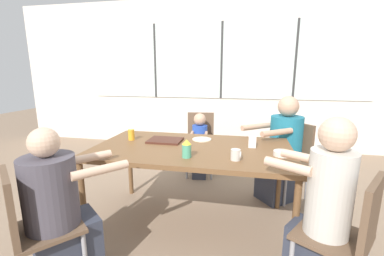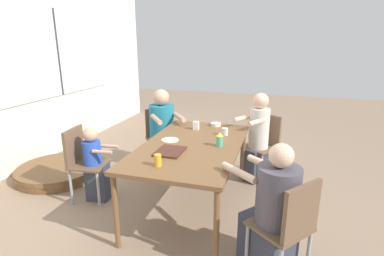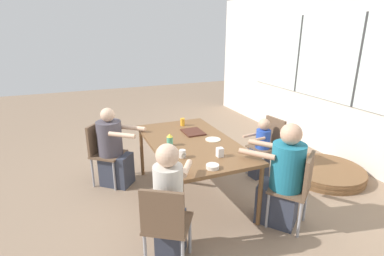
{
  "view_description": "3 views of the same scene",
  "coord_description": "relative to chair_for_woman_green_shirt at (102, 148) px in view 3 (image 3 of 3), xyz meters",
  "views": [
    {
      "loc": [
        0.47,
        -2.23,
        1.46
      ],
      "look_at": [
        0.0,
        0.0,
        0.96
      ],
      "focal_mm": 24.0,
      "sensor_mm": 36.0,
      "label": 1
    },
    {
      "loc": [
        -2.93,
        -0.87,
        1.85
      ],
      "look_at": [
        0.0,
        0.0,
        0.96
      ],
      "focal_mm": 28.0,
      "sensor_mm": 36.0,
      "label": 2
    },
    {
      "loc": [
        3.24,
        -1.33,
        2.13
      ],
      "look_at": [
        0.0,
        0.0,
        0.96
      ],
      "focal_mm": 28.0,
      "sensor_mm": 36.0,
      "label": 3
    }
  ],
  "objects": [
    {
      "name": "food_tray_dark",
      "position": [
        0.53,
        1.16,
        0.26
      ],
      "size": [
        0.33,
        0.26,
        0.02
      ],
      "color": "#472319",
      "rests_on": "dining_table"
    },
    {
      "name": "chair_for_man_blue_shirt",
      "position": [
        1.94,
        0.31,
        0.0
      ],
      "size": [
        0.55,
        0.55,
        0.88
      ],
      "rotation": [
        0.0,
        0.0,
        1.0
      ],
      "color": "brown",
      "rests_on": "ground_plane"
    },
    {
      "name": "chair_for_woman_green_shirt",
      "position": [
        0.0,
        0.0,
        0.0
      ],
      "size": [
        0.56,
        0.56,
        0.88
      ],
      "rotation": [
        0.0,
        0.0,
        -0.69
      ],
      "color": "brown",
      "rests_on": "ground_plane"
    },
    {
      "name": "sippy_cup",
      "position": [
        0.85,
        0.72,
        0.33
      ],
      "size": [
        0.08,
        0.08,
        0.15
      ],
      "color": "#4CA57F",
      "rests_on": "dining_table"
    },
    {
      "name": "ground_plane",
      "position": [
        0.83,
        1.02,
        -0.53
      ],
      "size": [
        16.0,
        16.0,
        0.0
      ],
      "primitive_type": "plane",
      "color": "#8C725B"
    },
    {
      "name": "milk_carton_small",
      "position": [
        1.38,
        1.13,
        0.3
      ],
      "size": [
        0.07,
        0.07,
        0.1
      ],
      "color": "silver",
      "rests_on": "dining_table"
    },
    {
      "name": "person_woman_green_shirt",
      "position": [
        0.11,
        0.13,
        -0.03
      ],
      "size": [
        0.64,
        0.68,
        1.12
      ],
      "rotation": [
        0.0,
        0.0,
        -0.69
      ],
      "color": "#333847",
      "rests_on": "ground_plane"
    },
    {
      "name": "juice_glass",
      "position": [
        0.18,
        1.14,
        0.3
      ],
      "size": [
        0.06,
        0.06,
        0.11
      ],
      "color": "gold",
      "rests_on": "dining_table"
    },
    {
      "name": "coffee_mug",
      "position": [
        1.24,
        0.74,
        0.29
      ],
      "size": [
        0.08,
        0.08,
        0.09
      ],
      "color": "beige",
      "rests_on": "dining_table"
    },
    {
      "name": "wall_back_with_windows",
      "position": [
        0.83,
        3.76,
        0.9
      ],
      "size": [
        8.4,
        0.08,
        2.8
      ],
      "color": "silver",
      "rests_on": "ground_plane"
    },
    {
      "name": "plate_tortillas",
      "position": [
        0.88,
        1.29,
        0.25
      ],
      "size": [
        0.19,
        0.19,
        0.01
      ],
      "color": "beige",
      "rests_on": "dining_table"
    },
    {
      "name": "dining_table",
      "position": [
        0.83,
        1.02,
        0.19
      ],
      "size": [
        1.81,
        1.02,
        0.78
      ],
      "color": "brown",
      "rests_on": "ground_plane"
    },
    {
      "name": "bowl_white_shallow",
      "position": [
        1.61,
        0.92,
        0.27
      ],
      "size": [
        0.13,
        0.13,
        0.04
      ],
      "color": "silver",
      "rests_on": "dining_table"
    },
    {
      "name": "chair_for_toddler",
      "position": [
        0.68,
        2.33,
        0.0
      ],
      "size": [
        0.44,
        0.44,
        0.88
      ],
      "rotation": [
        0.0,
        0.0,
        -3.03
      ],
      "color": "brown",
      "rests_on": "ground_plane"
    },
    {
      "name": "person_man_teal_shirt",
      "position": [
        1.74,
        1.73,
        0.01
      ],
      "size": [
        0.72,
        0.67,
        1.2
      ],
      "rotation": [
        0.0,
        0.0,
        -4.05
      ],
      "color": "#333847",
      "rests_on": "ground_plane"
    },
    {
      "name": "person_toddler",
      "position": [
        0.7,
        2.17,
        -0.1
      ],
      "size": [
        0.25,
        0.41,
        0.9
      ],
      "rotation": [
        0.0,
        0.0,
        -3.03
      ],
      "color": "#333847",
      "rests_on": "ground_plane"
    },
    {
      "name": "person_man_blue_shirt",
      "position": [
        1.81,
        0.4,
        0.03
      ],
      "size": [
        0.55,
        0.49,
        1.2
      ],
      "rotation": [
        0.0,
        0.0,
        1.0
      ],
      "color": "#333847",
      "rests_on": "ground_plane"
    },
    {
      "name": "chair_for_man_teal_shirt",
      "position": [
        1.87,
        1.83,
        0.0
      ],
      "size": [
        0.56,
        0.56,
        0.88
      ],
      "rotation": [
        0.0,
        0.0,
        -4.05
      ],
      "color": "brown",
      "rests_on": "ground_plane"
    },
    {
      "name": "folded_table_stack",
      "position": [
        1.1,
        3.07,
        -0.45
      ],
      "size": [
        1.12,
        1.12,
        0.15
      ],
      "color": "brown",
      "rests_on": "ground_plane"
    }
  ]
}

